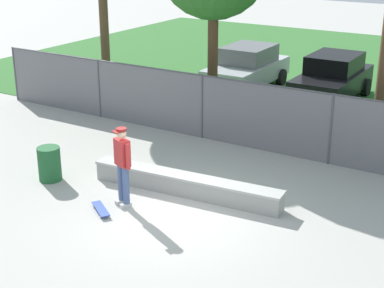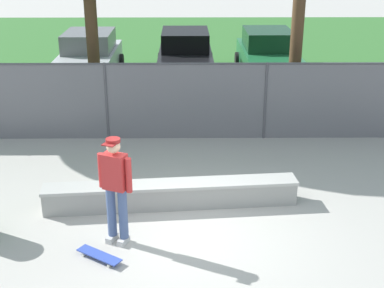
{
  "view_description": "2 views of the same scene",
  "coord_description": "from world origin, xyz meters",
  "px_view_note": "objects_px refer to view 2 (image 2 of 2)",
  "views": [
    {
      "loc": [
        6.43,
        -9.53,
        5.9
      ],
      "look_at": [
        -0.22,
        1.25,
        1.2
      ],
      "focal_mm": 54.92,
      "sensor_mm": 36.0,
      "label": 1
    },
    {
      "loc": [
        0.04,
        -7.87,
        4.81
      ],
      "look_at": [
        0.12,
        1.04,
        1.26
      ],
      "focal_mm": 49.83,
      "sensor_mm": 36.0,
      "label": 2
    }
  ],
  "objects_px": {
    "skateboard": "(99,255)",
    "car_black": "(185,55)",
    "car_silver": "(89,56)",
    "skateboarder": "(116,186)",
    "concrete_ledge": "(171,194)",
    "car_green": "(268,54)"
  },
  "relations": [
    {
      "from": "skateboard",
      "to": "car_black",
      "type": "distance_m",
      "value": 11.35
    },
    {
      "from": "car_silver",
      "to": "skateboard",
      "type": "bearing_deg",
      "value": -79.83
    },
    {
      "from": "skateboarder",
      "to": "car_silver",
      "type": "distance_m",
      "value": 10.75
    },
    {
      "from": "skateboarder",
      "to": "skateboard",
      "type": "height_order",
      "value": "skateboarder"
    },
    {
      "from": "concrete_ledge",
      "to": "car_silver",
      "type": "relative_size",
      "value": 1.13
    },
    {
      "from": "concrete_ledge",
      "to": "skateboarder",
      "type": "distance_m",
      "value": 1.69
    },
    {
      "from": "skateboard",
      "to": "car_black",
      "type": "xyz_separation_m",
      "value": [
        1.33,
        11.25,
        0.77
      ]
    },
    {
      "from": "concrete_ledge",
      "to": "skateboard",
      "type": "relative_size",
      "value": 6.16
    },
    {
      "from": "skateboard",
      "to": "car_silver",
      "type": "relative_size",
      "value": 0.18
    },
    {
      "from": "skateboard",
      "to": "concrete_ledge",
      "type": "bearing_deg",
      "value": 58.19
    },
    {
      "from": "concrete_ledge",
      "to": "car_black",
      "type": "height_order",
      "value": "car_black"
    },
    {
      "from": "car_black",
      "to": "car_green",
      "type": "relative_size",
      "value": 1.0
    },
    {
      "from": "car_black",
      "to": "car_green",
      "type": "bearing_deg",
      "value": 1.95
    },
    {
      "from": "skateboarder",
      "to": "car_green",
      "type": "height_order",
      "value": "skateboarder"
    },
    {
      "from": "skateboard",
      "to": "car_green",
      "type": "xyz_separation_m",
      "value": [
        4.22,
        11.34,
        0.77
      ]
    },
    {
      "from": "car_green",
      "to": "skateboard",
      "type": "bearing_deg",
      "value": -110.39
    },
    {
      "from": "car_silver",
      "to": "car_black",
      "type": "xyz_separation_m",
      "value": [
        3.31,
        0.2,
        0.0
      ]
    },
    {
      "from": "car_black",
      "to": "skateboarder",
      "type": "bearing_deg",
      "value": -95.78
    },
    {
      "from": "skateboarder",
      "to": "car_green",
      "type": "relative_size",
      "value": 0.44
    },
    {
      "from": "concrete_ledge",
      "to": "car_black",
      "type": "xyz_separation_m",
      "value": [
        0.23,
        9.48,
        0.6
      ]
    },
    {
      "from": "concrete_ledge",
      "to": "car_silver",
      "type": "height_order",
      "value": "car_silver"
    },
    {
      "from": "concrete_ledge",
      "to": "car_black",
      "type": "distance_m",
      "value": 9.51
    }
  ]
}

